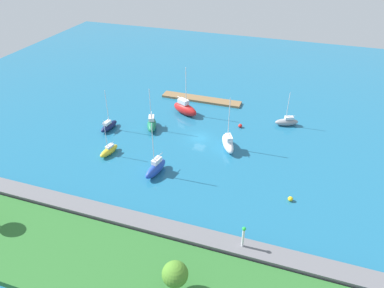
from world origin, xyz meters
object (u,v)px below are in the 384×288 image
Objects in this scene: sailboat_red_lone_south at (185,108)px; sailboat_blue_far_north at (156,168)px; pier_dock at (201,99)px; sailboat_gray_outer_mooring at (287,122)px; park_tree_mideast at (175,274)px; sailboat_yellow_lone_north at (109,151)px; sailboat_green_off_beacon at (152,124)px; mooring_buoy_yellow at (290,199)px; mooring_buoy_red at (240,126)px; harbor_beacon at (243,235)px; sailboat_navy_mid_basin at (109,126)px; sailboat_white_east_end at (228,143)px.

sailboat_blue_far_north is at bearing -58.26° from sailboat_red_lone_south.
pier_dock is 2.55× the size of sailboat_gray_outer_mooring.
park_tree_mideast reaches higher than pier_dock.
sailboat_red_lone_south is at bearing 169.25° from sailboat_yellow_lone_north.
sailboat_green_off_beacon is (6.28, 17.67, 0.89)m from pier_dock.
sailboat_red_lone_south is at bearing -40.84° from mooring_buoy_yellow.
sailboat_yellow_lone_north is 8.93× the size of mooring_buoy_red.
harbor_beacon is 43.97m from sailboat_navy_mid_basin.
pier_dock is at bearing -51.12° from mooring_buoy_yellow.
sailboat_blue_far_north is at bearing 30.43° from sailboat_gray_outer_mooring.
harbor_beacon is 0.45× the size of sailboat_gray_outer_mooring.
sailboat_white_east_end is 17.58m from sailboat_gray_outer_mooring.
sailboat_navy_mid_basin is 1.15× the size of sailboat_gray_outer_mooring.
harbor_beacon reaches higher than mooring_buoy_yellow.
pier_dock is 1.83× the size of sailboat_white_east_end.
harbor_beacon is 0.34× the size of sailboat_blue_far_north.
harbor_beacon is at bearing 67.81° from mooring_buoy_yellow.
sailboat_red_lone_south is 13.68× the size of mooring_buoy_red.
sailboat_green_off_beacon is 18.63m from sailboat_white_east_end.
mooring_buoy_yellow is at bearing -112.19° from harbor_beacon.
sailboat_yellow_lone_north is at bearing -93.94° from sailboat_blue_far_north.
harbor_beacon is 39.29m from sailboat_green_off_beacon.
mooring_buoy_red is at bearing 16.78° from sailboat_red_lone_south.
sailboat_yellow_lone_north is at bearing -46.50° from park_tree_mideast.
sailboat_gray_outer_mooring is at bearing -61.66° from sailboat_navy_mid_basin.
sailboat_red_lone_south reaches higher than sailboat_white_east_end.
park_tree_mideast is 5.46× the size of mooring_buoy_red.
sailboat_red_lone_south reaches higher than sailboat_blue_far_north.
sailboat_yellow_lone_north is 9.14× the size of mooring_buoy_yellow.
sailboat_white_east_end is (1.87, -35.28, -2.78)m from park_tree_mideast.
sailboat_yellow_lone_north reaches higher than mooring_buoy_red.
harbor_beacon is at bearing 74.11° from sailboat_yellow_lone_north.
mooring_buoy_red is (-11.46, -22.11, -0.82)m from sailboat_blue_far_north.
sailboat_white_east_end reaches higher than pier_dock.
sailboat_navy_mid_basin is 20.39m from sailboat_blue_far_north.
sailboat_red_lone_south is 14.00× the size of mooring_buoy_yellow.
sailboat_gray_outer_mooring is 26.48m from mooring_buoy_yellow.
sailboat_red_lone_south reaches higher than mooring_buoy_red.
harbor_beacon is at bearing -34.41° from sailboat_red_lone_south.
sailboat_blue_far_north reaches higher than pier_dock.
sailboat_gray_outer_mooring is at bearing -156.08° from mooring_buoy_red.
sailboat_yellow_lone_north is at bearing -143.00° from sailboat_navy_mid_basin.
mooring_buoy_yellow is at bearing -98.26° from sailboat_navy_mid_basin.
sailboat_green_off_beacon is 20.31m from mooring_buoy_red.
sailboat_white_east_end reaches higher than sailboat_navy_mid_basin.
sailboat_green_off_beacon is 11.59× the size of mooring_buoy_yellow.
sailboat_red_lone_south reaches higher than sailboat_navy_mid_basin.
pier_dock is 24.45× the size of mooring_buoy_yellow.
park_tree_mideast is at bearing 62.16° from mooring_buoy_yellow.
sailboat_blue_far_north is at bearing -117.85° from sailboat_navy_mid_basin.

